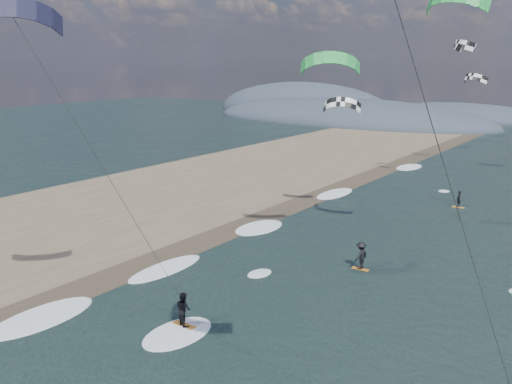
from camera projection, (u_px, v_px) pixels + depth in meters
The scene contains 7 objects.
wet_sand_strip at pixel (87, 287), 34.07m from camera, with size 3.00×240.00×0.00m, color #382D23.
coastal_hills at pixel (342, 117), 130.21m from camera, with size 80.00×41.00×15.00m.
kitesurfer_near_a at pixel (399, 28), 12.24m from camera, with size 7.63×8.36×18.51m.
kitesurfer_near_b at pixel (68, 119), 24.63m from camera, with size 7.03×9.30×16.27m.
far_kitesurfers at pixel (426, 242), 39.54m from camera, with size 9.82×20.51×1.85m.
bg_kite_field at pixel (484, 63), 58.47m from camera, with size 14.55×68.98×8.36m.
shoreline_surf at pixel (158, 268), 37.17m from camera, with size 2.40×79.40×0.11m.
Camera 1 is at (14.67, -10.10, 13.44)m, focal length 40.00 mm.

